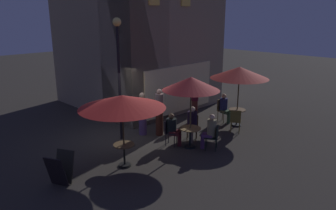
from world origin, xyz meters
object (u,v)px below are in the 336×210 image
object	(u,v)px
patio_umbrella_0	(122,102)
cafe_chair_0	(214,135)
cafe_table_2	(237,114)
patron_seated_0	(210,130)
cafe_chair_2	(169,130)
cafe_chair_3	(236,119)
cafe_table_0	(124,151)
patron_standing_6	(142,114)
menu_sandwich_board	(60,169)
patron_seated_2	(173,127)
cafe_chair_4	(222,108)
street_lamp_near_corner	(118,60)
patron_standing_5	(159,112)
cafe_chair_1	(192,125)
patron_seated_1	(192,121)
patio_umbrella_1	(191,84)
patron_standing_4	(195,101)
patron_seated_3	(225,106)
patio_umbrella_2	(239,73)
cafe_table_1	(190,133)

from	to	relation	value
patio_umbrella_0	cafe_chair_0	xyz separation A→B (m)	(2.93, -1.19, -1.53)
cafe_table_2	patron_seated_0	xyz separation A→B (m)	(-2.73, -0.68, 0.20)
cafe_table_2	cafe_chair_2	size ratio (longest dim) A/B	0.77
cafe_chair_3	cafe_chair_2	bearing A→B (deg)	129.74
cafe_table_0	patron_standing_6	xyz separation A→B (m)	(2.18, 1.65, 0.35)
menu_sandwich_board	cafe_chair_2	bearing A→B (deg)	-29.29
patron_seated_2	cafe_chair_4	bearing A→B (deg)	68.09
street_lamp_near_corner	cafe_chair_3	bearing A→B (deg)	-37.61
cafe_chair_3	patron_standing_5	distance (m)	3.00
menu_sandwich_board	cafe_chair_1	distance (m)	5.10
cafe_chair_0	cafe_chair_1	world-z (taller)	cafe_chair_1
street_lamp_near_corner	cafe_chair_3	world-z (taller)	street_lamp_near_corner
cafe_chair_4	patron_seated_1	distance (m)	2.64
cafe_chair_4	cafe_chair_3	bearing A→B (deg)	-29.15
menu_sandwich_board	cafe_table_0	xyz separation A→B (m)	(1.91, -0.35, 0.03)
patio_umbrella_1	patron_standing_4	distance (m)	3.19
patron_seated_3	patron_standing_6	xyz separation A→B (m)	(-3.46, 1.37, 0.14)
patio_umbrella_2	patron_seated_3	xyz separation A→B (m)	(0.05, 0.67, -1.54)
patron_seated_1	cafe_chair_0	bearing A→B (deg)	48.21
cafe_chair_2	patio_umbrella_2	bearing A→B (deg)	52.52
patio_umbrella_1	patron_standing_4	xyz separation A→B (m)	(2.30, 1.74, -1.36)
patio_umbrella_2	patron_standing_6	bearing A→B (deg)	149.13
cafe_chair_0	cafe_chair_3	distance (m)	1.93
cafe_chair_3	cafe_chair_4	xyz separation A→B (m)	(0.82, 1.24, 0.02)
cafe_table_1	cafe_chair_0	world-z (taller)	cafe_chair_0
cafe_table_1	patron_seated_2	distance (m)	0.65
patio_umbrella_1	patron_seated_2	size ratio (longest dim) A/B	2.13
cafe_table_2	patron_seated_0	bearing A→B (deg)	-165.97
cafe_table_0	cafe_chair_1	distance (m)	3.18
menu_sandwich_board	cafe_chair_2	xyz separation A→B (m)	(4.06, -0.15, 0.10)
patron_standing_4	patron_standing_5	distance (m)	2.23
cafe_chair_3	patron_standing_4	xyz separation A→B (m)	(-0.02, 2.07, 0.35)
cafe_table_2	patron_standing_6	world-z (taller)	patron_standing_6
cafe_chair_2	cafe_table_1	bearing A→B (deg)	0.00
patio_umbrella_2	patron_seated_3	bearing A→B (deg)	85.82
patron_standing_5	patron_standing_6	xyz separation A→B (m)	(-0.41, 0.51, -0.08)
cafe_table_0	patio_umbrella_0	size ratio (longest dim) A/B	0.28
cafe_table_1	patron_standing_4	xyz separation A→B (m)	(2.30, 1.74, 0.39)
cafe_chair_3	patron_standing_5	world-z (taller)	patron_standing_5
cafe_table_2	patron_seated_0	size ratio (longest dim) A/B	0.56
patio_umbrella_2	cafe_chair_2	size ratio (longest dim) A/B	2.69
street_lamp_near_corner	patron_standing_6	distance (m)	2.30
cafe_chair_3	cafe_chair_4	bearing A→B (deg)	27.25
cafe_chair_1	cafe_chair_4	distance (m)	2.51
patio_umbrella_2	patron_standing_5	bearing A→B (deg)	152.94
patio_umbrella_1	cafe_chair_3	bearing A→B (deg)	-8.29
patio_umbrella_2	patron_standing_6	xyz separation A→B (m)	(-3.41, 2.04, -1.41)
patron_seated_3	cafe_chair_1	bearing A→B (deg)	-79.06
cafe_chair_4	patron_standing_6	world-z (taller)	patron_standing_6
street_lamp_near_corner	menu_sandwich_board	xyz separation A→B (m)	(-3.23, -1.54, -2.50)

